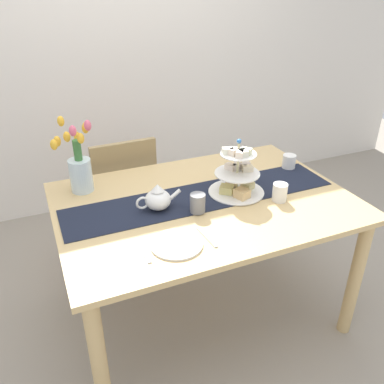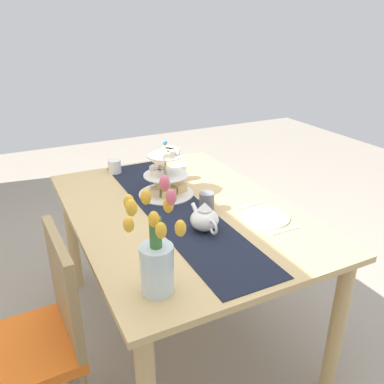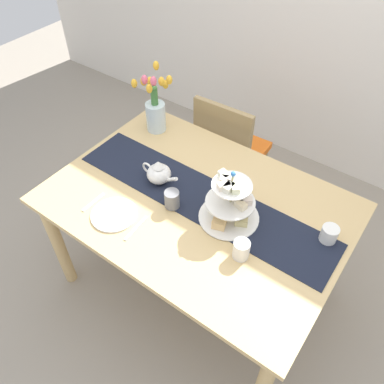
{
  "view_description": "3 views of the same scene",
  "coord_description": "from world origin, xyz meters",
  "px_view_note": "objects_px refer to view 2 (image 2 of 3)",
  "views": [
    {
      "loc": [
        -0.78,
        -1.65,
        1.8
      ],
      "look_at": [
        -0.04,
        0.06,
        0.8
      ],
      "focal_mm": 37.4,
      "sensor_mm": 36.0,
      "label": 1
    },
    {
      "loc": [
        -1.65,
        0.76,
        1.67
      ],
      "look_at": [
        0.03,
        -0.08,
        0.84
      ],
      "focal_mm": 37.1,
      "sensor_mm": 36.0,
      "label": 2
    },
    {
      "loc": [
        0.79,
        -1.13,
        2.26
      ],
      "look_at": [
        -0.01,
        -0.04,
        0.87
      ],
      "focal_mm": 36.68,
      "sensor_mm": 36.0,
      "label": 3
    }
  ],
  "objects_px": {
    "mug_grey": "(207,202)",
    "tulip_vase": "(156,255)",
    "teapot": "(205,219)",
    "dinner_plate_left": "(266,217)",
    "dining_table": "(181,227)",
    "mug_white_text": "(180,172)",
    "knife_left": "(249,206)",
    "fork_left": "(285,231)",
    "cream_jug": "(115,167)",
    "chair_left": "(40,332)",
    "tiered_cake_stand": "(166,178)"
  },
  "relations": [
    {
      "from": "tulip_vase",
      "to": "mug_grey",
      "type": "height_order",
      "value": "tulip_vase"
    },
    {
      "from": "knife_left",
      "to": "dinner_plate_left",
      "type": "bearing_deg",
      "value": 180.0
    },
    {
      "from": "cream_jug",
      "to": "chair_left",
      "type": "bearing_deg",
      "value": 146.38
    },
    {
      "from": "chair_left",
      "to": "tulip_vase",
      "type": "distance_m",
      "value": 0.66
    },
    {
      "from": "teapot",
      "to": "knife_left",
      "type": "distance_m",
      "value": 0.35
    },
    {
      "from": "tiered_cake_stand",
      "to": "teapot",
      "type": "relative_size",
      "value": 1.28
    },
    {
      "from": "tulip_vase",
      "to": "dinner_plate_left",
      "type": "distance_m",
      "value": 0.75
    },
    {
      "from": "knife_left",
      "to": "mug_grey",
      "type": "bearing_deg",
      "value": 76.63
    },
    {
      "from": "dinner_plate_left",
      "to": "mug_grey",
      "type": "relative_size",
      "value": 2.42
    },
    {
      "from": "cream_jug",
      "to": "tiered_cake_stand",
      "type": "bearing_deg",
      "value": -160.52
    },
    {
      "from": "teapot",
      "to": "dinner_plate_left",
      "type": "bearing_deg",
      "value": -94.77
    },
    {
      "from": "tulip_vase",
      "to": "fork_left",
      "type": "bearing_deg",
      "value": -78.24
    },
    {
      "from": "cream_jug",
      "to": "fork_left",
      "type": "xyz_separation_m",
      "value": [
        -1.06,
        -0.48,
        -0.04
      ]
    },
    {
      "from": "mug_white_text",
      "to": "fork_left",
      "type": "bearing_deg",
      "value": -168.41
    },
    {
      "from": "dining_table",
      "to": "dinner_plate_left",
      "type": "distance_m",
      "value": 0.44
    },
    {
      "from": "dining_table",
      "to": "tulip_vase",
      "type": "height_order",
      "value": "tulip_vase"
    },
    {
      "from": "tulip_vase",
      "to": "mug_white_text",
      "type": "relative_size",
      "value": 4.3
    },
    {
      "from": "mug_grey",
      "to": "mug_white_text",
      "type": "bearing_deg",
      "value": -7.6
    },
    {
      "from": "dining_table",
      "to": "mug_white_text",
      "type": "bearing_deg",
      "value": -24.61
    },
    {
      "from": "tiered_cake_stand",
      "to": "dinner_plate_left",
      "type": "distance_m",
      "value": 0.58
    },
    {
      "from": "dinner_plate_left",
      "to": "tulip_vase",
      "type": "bearing_deg",
      "value": 112.89
    },
    {
      "from": "tulip_vase",
      "to": "fork_left",
      "type": "distance_m",
      "value": 0.71
    },
    {
      "from": "cream_jug",
      "to": "dinner_plate_left",
      "type": "relative_size",
      "value": 0.37
    },
    {
      "from": "chair_left",
      "to": "dining_table",
      "type": "bearing_deg",
      "value": -70.63
    },
    {
      "from": "tiered_cake_stand",
      "to": "fork_left",
      "type": "distance_m",
      "value": 0.7
    },
    {
      "from": "mug_grey",
      "to": "chair_left",
      "type": "bearing_deg",
      "value": 101.89
    },
    {
      "from": "tulip_vase",
      "to": "knife_left",
      "type": "height_order",
      "value": "tulip_vase"
    },
    {
      "from": "tiered_cake_stand",
      "to": "chair_left",
      "type": "bearing_deg",
      "value": 120.97
    },
    {
      "from": "chair_left",
      "to": "mug_white_text",
      "type": "bearing_deg",
      "value": -55.99
    },
    {
      "from": "mug_grey",
      "to": "tulip_vase",
      "type": "bearing_deg",
      "value": 136.46
    },
    {
      "from": "teapot",
      "to": "fork_left",
      "type": "relative_size",
      "value": 1.59
    },
    {
      "from": "dinner_plate_left",
      "to": "mug_white_text",
      "type": "relative_size",
      "value": 2.42
    },
    {
      "from": "tiered_cake_stand",
      "to": "mug_grey",
      "type": "relative_size",
      "value": 3.2
    },
    {
      "from": "cream_jug",
      "to": "dinner_plate_left",
      "type": "height_order",
      "value": "cream_jug"
    },
    {
      "from": "cream_jug",
      "to": "mug_white_text",
      "type": "distance_m",
      "value": 0.43
    },
    {
      "from": "dinner_plate_left",
      "to": "teapot",
      "type": "bearing_deg",
      "value": 85.23
    },
    {
      "from": "tiered_cake_stand",
      "to": "cream_jug",
      "type": "xyz_separation_m",
      "value": [
        0.45,
        0.16,
        -0.06
      ]
    },
    {
      "from": "tulip_vase",
      "to": "mug_white_text",
      "type": "height_order",
      "value": "tulip_vase"
    },
    {
      "from": "chair_left",
      "to": "teapot",
      "type": "bearing_deg",
      "value": -89.17
    },
    {
      "from": "teapot",
      "to": "cream_jug",
      "type": "bearing_deg",
      "value": 9.95
    },
    {
      "from": "chair_left",
      "to": "cream_jug",
      "type": "relative_size",
      "value": 10.71
    },
    {
      "from": "dining_table",
      "to": "mug_grey",
      "type": "height_order",
      "value": "mug_grey"
    },
    {
      "from": "dinner_plate_left",
      "to": "mug_white_text",
      "type": "xyz_separation_m",
      "value": [
        0.64,
        0.16,
        0.04
      ]
    },
    {
      "from": "dining_table",
      "to": "teapot",
      "type": "height_order",
      "value": "teapot"
    },
    {
      "from": "teapot",
      "to": "cream_jug",
      "type": "height_order",
      "value": "teapot"
    },
    {
      "from": "dinner_plate_left",
      "to": "fork_left",
      "type": "bearing_deg",
      "value": 180.0
    },
    {
      "from": "tulip_vase",
      "to": "mug_grey",
      "type": "distance_m",
      "value": 0.67
    },
    {
      "from": "dinner_plate_left",
      "to": "fork_left",
      "type": "relative_size",
      "value": 1.53
    },
    {
      "from": "teapot",
      "to": "mug_white_text",
      "type": "relative_size",
      "value": 2.51
    },
    {
      "from": "dining_table",
      "to": "tulip_vase",
      "type": "distance_m",
      "value": 0.72
    }
  ]
}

